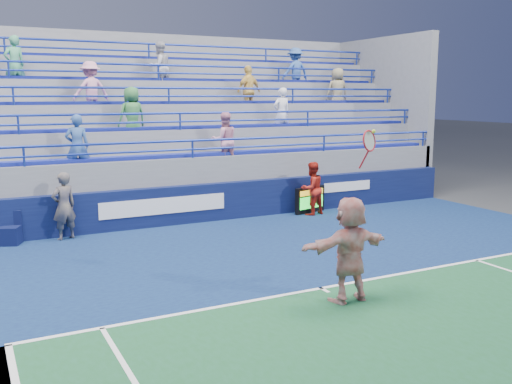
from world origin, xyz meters
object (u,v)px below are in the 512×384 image
judge_chair (10,234)px  tennis_player (350,249)px  serve_speed_board (310,200)px  line_judge (64,206)px  ball_girl (312,189)px

judge_chair → tennis_player: bearing=-54.0°
serve_speed_board → tennis_player: (-3.55, -6.88, 0.54)m
serve_speed_board → judge_chair: (-8.61, 0.08, -0.15)m
judge_chair → line_judge: bearing=-3.9°
serve_speed_board → tennis_player: tennis_player is taller
tennis_player → line_judge: tennis_player is taller
line_judge → ball_girl: line_judge is taller
tennis_player → ball_girl: tennis_player is taller
serve_speed_board → line_judge: size_ratio=0.68×
line_judge → ball_girl: size_ratio=1.06×
tennis_player → judge_chair: bearing=126.0°
ball_girl → judge_chair: bearing=-13.0°
judge_chair → line_judge: size_ratio=0.47×
tennis_player → ball_girl: 7.46m
line_judge → ball_girl: bearing=158.9°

